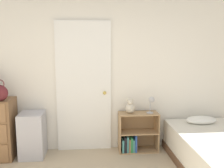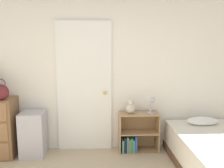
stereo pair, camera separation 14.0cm
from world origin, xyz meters
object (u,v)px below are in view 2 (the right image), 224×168
handbag (1,92)px  desk_lamp (152,102)px  storage_bin (33,134)px  bed (223,158)px  bookshelf (135,136)px  teddy_bear (130,107)px

handbag → desk_lamp: 2.26m
desk_lamp → storage_bin: bearing=-179.4°
desk_lamp → bed: size_ratio=0.14×
storage_bin → bookshelf: (1.61, 0.06, -0.09)m
handbag → bookshelf: (2.00, 0.19, -0.78)m
storage_bin → teddy_bear: bearing=2.2°
handbag → desk_lamp: (2.24, 0.15, -0.21)m
handbag → teddy_bear: size_ratio=1.34×
storage_bin → bookshelf: 1.61m
handbag → bookshelf: bearing=5.5°
handbag → teddy_bear: bearing=5.6°
bookshelf → desk_lamp: desk_lamp is taller
desk_lamp → bookshelf: bearing=169.3°
desk_lamp → handbag: bearing=-176.2°
handbag → storage_bin: (0.39, 0.13, -0.69)m
bookshelf → bed: (1.04, -0.84, -0.01)m
storage_bin → teddy_bear: (1.52, 0.06, 0.39)m
teddy_bear → bed: teddy_bear is taller
bookshelf → bed: bearing=-38.8°
bed → handbag: bearing=168.1°
bookshelf → desk_lamp: (0.25, -0.05, 0.57)m
handbag → bed: 3.20m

